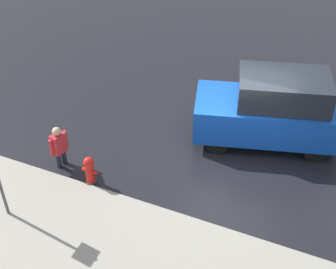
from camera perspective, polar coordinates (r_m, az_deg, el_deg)
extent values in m
plane|color=black|center=(12.79, 7.89, -2.32)|extent=(60.00, 60.00, 0.00)
cube|color=blue|center=(12.96, 12.00, 2.19)|extent=(4.22, 2.71, 0.99)
cube|color=#1E232B|center=(12.52, 13.94, 5.34)|extent=(2.66, 2.08, 0.77)
cylinder|color=black|center=(12.61, 6.03, -1.05)|extent=(0.64, 0.38, 0.60)
cylinder|color=black|center=(13.76, 6.29, 2.67)|extent=(0.64, 0.38, 0.60)
cylinder|color=black|center=(12.89, 17.52, -1.92)|extent=(0.64, 0.38, 0.60)
cylinder|color=black|center=(14.01, 16.85, 1.80)|extent=(0.64, 0.38, 0.60)
cylinder|color=red|center=(11.79, -9.49, -4.65)|extent=(0.22, 0.22, 0.62)
sphere|color=red|center=(11.56, -9.67, -3.33)|extent=(0.26, 0.26, 0.26)
cylinder|color=red|center=(11.68, -8.86, -4.60)|extent=(0.10, 0.09, 0.09)
cylinder|color=red|center=(11.82, -10.19, -4.17)|extent=(0.10, 0.09, 0.09)
cylinder|color=#2D2D2D|center=(11.98, -9.35, -5.64)|extent=(0.31, 0.31, 0.06)
cube|color=#B2262D|center=(12.18, -13.19, -1.06)|extent=(0.32, 0.41, 0.55)
sphere|color=tan|center=(11.95, -13.45, 0.38)|extent=(0.22, 0.22, 0.22)
cylinder|color=#1E1E2D|center=(12.54, -12.57, -2.63)|extent=(0.13, 0.13, 0.45)
cylinder|color=#1E1E2D|center=(12.46, -13.18, -3.05)|extent=(0.13, 0.13, 0.45)
cylinder|color=#B2262D|center=(12.29, -12.37, -0.51)|extent=(0.09, 0.09, 0.50)
cylinder|color=#B2262D|center=(12.08, -14.04, -1.62)|extent=(0.09, 0.09, 0.50)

